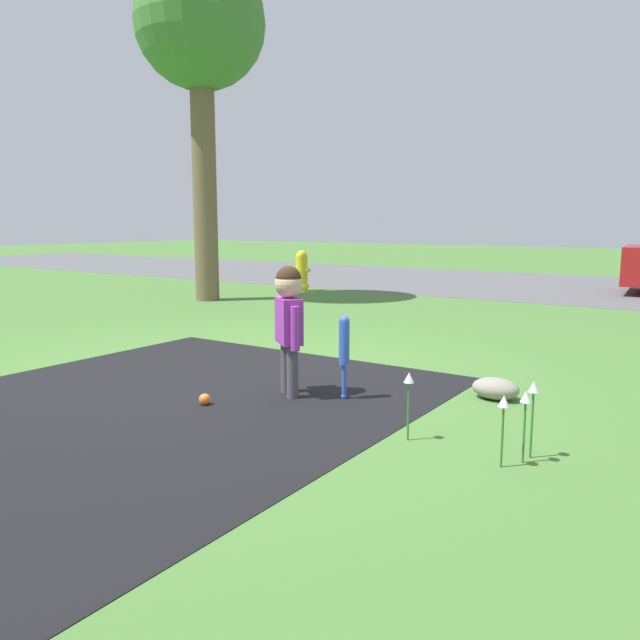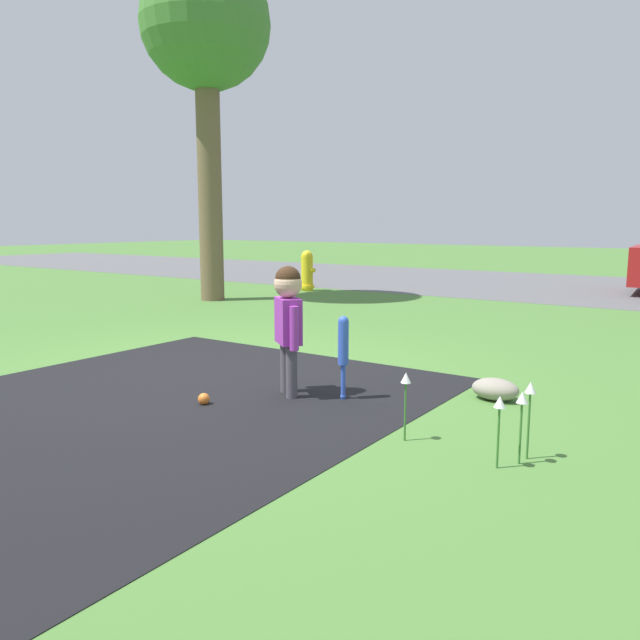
% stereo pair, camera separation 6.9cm
% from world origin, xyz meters
% --- Properties ---
extents(ground_plane, '(60.00, 60.00, 0.00)m').
position_xyz_m(ground_plane, '(0.00, 0.00, 0.00)').
color(ground_plane, '#477533').
extents(street_strip, '(40.00, 6.00, 0.01)m').
position_xyz_m(street_strip, '(0.00, 9.06, 0.00)').
color(street_strip, '#59595B').
rests_on(street_strip, ground).
extents(child, '(0.32, 0.27, 0.95)m').
position_xyz_m(child, '(0.85, -0.26, 0.61)').
color(child, '#4C4751').
rests_on(child, ground).
extents(baseball_bat, '(0.08, 0.08, 0.60)m').
position_xyz_m(baseball_bat, '(1.24, -0.13, 0.39)').
color(baseball_bat, blue).
rests_on(baseball_bat, ground).
extents(sports_ball, '(0.08, 0.08, 0.08)m').
position_xyz_m(sports_ball, '(0.52, -0.79, 0.04)').
color(sports_ball, orange).
rests_on(sports_ball, ground).
extents(fire_hydrant, '(0.31, 0.27, 0.74)m').
position_xyz_m(fire_hydrant, '(-3.21, 5.57, 0.36)').
color(fire_hydrant, yellow).
rests_on(fire_hydrant, ground).
extents(tree_near_driveway, '(2.01, 2.01, 5.27)m').
position_xyz_m(tree_near_driveway, '(-3.65, 3.54, 4.12)').
color(tree_near_driveway, brown).
rests_on(tree_near_driveway, ground).
extents(flower_bed, '(0.73, 0.28, 0.42)m').
position_xyz_m(flower_bed, '(2.47, -0.63, 0.33)').
color(flower_bed, '#38702D').
rests_on(flower_bed, ground).
extents(edging_rock, '(0.34, 0.23, 0.16)m').
position_xyz_m(edging_rock, '(2.13, 0.48, 0.08)').
color(edging_rock, gray).
rests_on(edging_rock, ground).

